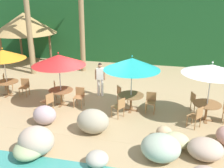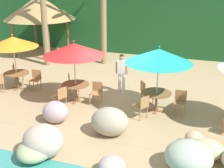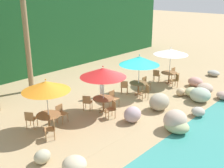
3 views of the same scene
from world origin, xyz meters
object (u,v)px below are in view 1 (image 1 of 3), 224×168
(chair_teal_seaward, at_px, (151,101))
(chair_teal_left, at_px, (119,106))
(chair_orange_inland, at_px, (6,81))
(chair_teal_inland, at_px, (121,93))
(umbrella_orange, at_px, (3,54))
(dining_table_orange, at_px, (7,84))
(chair_orange_seaward, at_px, (25,86))
(umbrella_teal, at_px, (132,64))
(chair_red_inland, at_px, (57,89))
(dining_table_white, at_px, (207,107))
(umbrella_red, at_px, (59,60))
(waiter_in_white, at_px, (100,77))
(chair_white_left, at_px, (196,116))
(palm_tree_nearest, at_px, (27,6))
(palm_tree_second, at_px, (81,2))
(chair_white_inland, at_px, (195,101))
(palapa_hut, at_px, (24,23))
(dining_table_teal, at_px, (131,97))
(chair_red_seaward, at_px, (79,95))
(chair_red_left, at_px, (48,101))
(dining_table_red, at_px, (61,92))
(umbrella_white, at_px, (212,69))

(chair_teal_seaward, distance_m, chair_teal_left, 1.48)
(chair_orange_inland, distance_m, chair_teal_inland, 6.23)
(umbrella_orange, bearing_deg, dining_table_orange, -178.21)
(umbrella_orange, bearing_deg, chair_orange_seaward, 13.66)
(dining_table_orange, height_order, umbrella_teal, umbrella_teal)
(chair_red_inland, bearing_deg, dining_table_white, -6.32)
(umbrella_red, bearing_deg, waiter_in_white, 46.75)
(chair_white_left, relative_size, palm_tree_nearest, 0.14)
(waiter_in_white, bearing_deg, umbrella_red, -133.25)
(chair_orange_inland, bearing_deg, dining_table_orange, -52.63)
(umbrella_orange, height_order, palm_tree_second, palm_tree_second)
(waiter_in_white, bearing_deg, chair_white_left, -27.60)
(dining_table_white, distance_m, chair_white_inland, 0.86)
(umbrella_red, relative_size, palapa_hut, 0.57)
(dining_table_teal, relative_size, palapa_hut, 0.25)
(dining_table_orange, bearing_deg, umbrella_teal, -2.62)
(chair_orange_seaward, relative_size, umbrella_teal, 0.35)
(umbrella_orange, distance_m, chair_teal_inland, 5.93)
(dining_table_teal, distance_m, chair_teal_seaward, 0.86)
(umbrella_teal, xyz_separation_m, chair_white_inland, (2.70, 0.53, -1.61))
(chair_white_left, bearing_deg, chair_red_seaward, 169.85)
(umbrella_orange, height_order, chair_red_seaward, umbrella_orange)
(chair_red_left, distance_m, chair_teal_left, 3.09)
(dining_table_orange, bearing_deg, chair_white_inland, 1.55)
(chair_orange_inland, relative_size, chair_white_inland, 1.00)
(umbrella_orange, distance_m, palm_tree_nearest, 4.27)
(chair_orange_inland, bearing_deg, palm_tree_second, 57.79)
(palapa_hut, bearing_deg, dining_table_white, -28.18)
(chair_teal_inland, bearing_deg, chair_teal_seaward, -21.29)
(chair_red_seaward, distance_m, dining_table_teal, 2.35)
(chair_red_inland, distance_m, palm_tree_nearest, 5.97)
(chair_red_left, distance_m, dining_table_white, 6.57)
(dining_table_red, bearing_deg, dining_table_orange, 171.74)
(dining_table_white, bearing_deg, chair_teal_inland, 166.67)
(umbrella_orange, relative_size, umbrella_red, 0.99)
(dining_table_orange, relative_size, chair_red_left, 1.26)
(umbrella_orange, xyz_separation_m, dining_table_white, (9.36, -0.51, -1.50))
(chair_red_inland, distance_m, chair_white_inland, 6.41)
(chair_white_inland, bearing_deg, umbrella_white, -62.36)
(umbrella_orange, distance_m, chair_orange_inland, 1.81)
(chair_teal_seaward, height_order, chair_white_inland, same)
(chair_orange_inland, relative_size, dining_table_teal, 0.79)
(chair_teal_inland, distance_m, dining_table_white, 3.77)
(chair_teal_inland, xyz_separation_m, palm_tree_nearest, (-6.38, 3.34, 3.63))
(chair_red_inland, bearing_deg, palm_tree_nearest, 133.18)
(chair_white_inland, bearing_deg, chair_orange_seaward, -179.71)
(umbrella_orange, relative_size, dining_table_teal, 2.22)
(chair_red_left, height_order, dining_table_white, chair_red_left)
(chair_orange_seaward, distance_m, chair_red_left, 2.49)
(umbrella_teal, bearing_deg, chair_red_seaward, -178.30)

